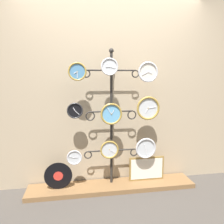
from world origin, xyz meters
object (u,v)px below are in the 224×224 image
clock_middle_right (148,108)px  clock_bottom_center (109,150)px  clock_top_right (148,72)px  clock_middle_left (75,111)px  display_stand (111,150)px  clock_top_left (77,72)px  vinyl_record (58,176)px  clock_bottom_right (146,148)px  picture_frame (147,169)px  clock_bottom_left (74,157)px  clock_top_center (109,67)px  clock_middle_center (111,114)px

clock_middle_right → clock_bottom_center: clock_middle_right is taller
clock_top_right → clock_middle_left: bearing=178.6°
display_stand → clock_top_left: bearing=-166.4°
clock_middle_right → vinyl_record: (-1.16, 0.01, -0.84)m
clock_bottom_right → vinyl_record: 1.18m
picture_frame → clock_middle_left: bearing=-176.1°
clock_top_left → clock_bottom_center: bearing=4.1°
clock_top_left → clock_bottom_left: clock_top_left is taller
clock_bottom_left → picture_frame: bearing=4.8°
vinyl_record → picture_frame: size_ratio=0.71×
clock_bottom_left → clock_middle_right: bearing=0.6°
clock_bottom_center → vinyl_record: clock_bottom_center is taller
vinyl_record → clock_middle_right: bearing=-0.6°
display_stand → clock_bottom_left: size_ratio=9.61×
clock_bottom_right → clock_top_center: bearing=-179.1°
clock_middle_center → clock_bottom_center: bearing=120.6°
clock_middle_center → clock_bottom_left: clock_middle_center is taller
clock_bottom_center → picture_frame: bearing=6.9°
clock_bottom_right → clock_top_left: bearing=-180.0°
clock_bottom_left → clock_bottom_center: clock_bottom_center is taller
vinyl_record → picture_frame: 1.19m
clock_top_left → vinyl_record: 1.33m
picture_frame → clock_middle_center: bearing=-169.2°
display_stand → clock_bottom_left: 0.50m
clock_middle_center → vinyl_record: bearing=176.8°
clock_middle_left → clock_bottom_right: 1.04m
clock_middle_left → clock_top_center: bearing=-4.6°
clock_top_left → clock_bottom_right: (0.87, 0.00, -0.99)m
clock_top_left → clock_bottom_right: 1.31m
clock_top_center → clock_bottom_left: 1.21m
display_stand → clock_middle_left: bearing=-170.8°
clock_middle_center → display_stand: bearing=80.2°
clock_middle_center → picture_frame: size_ratio=0.56×
clock_top_left → clock_middle_left: (-0.04, 0.03, -0.47)m
vinyl_record → display_stand: bearing=5.8°
clock_top_left → clock_middle_right: 1.00m
clock_middle_right → clock_bottom_right: 0.53m
clock_top_center → clock_bottom_center: size_ratio=0.88×
clock_top_center → vinyl_record: bearing=176.6°
display_stand → clock_middle_left: (-0.46, -0.08, 0.55)m
display_stand → clock_bottom_right: display_stand is taller
clock_top_center → clock_bottom_right: (0.48, 0.01, -1.05)m
display_stand → clock_bottom_right: bearing=-13.0°
clock_middle_left → picture_frame: bearing=3.9°
clock_middle_center → picture_frame: clock_middle_center is taller
clock_middle_center → picture_frame: bearing=10.8°
display_stand → clock_middle_right: display_stand is taller
display_stand → clock_middle_center: size_ratio=6.69×
clock_middle_center → clock_bottom_center: size_ratio=1.13×
clock_middle_left → clock_bottom_right: bearing=-1.7°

